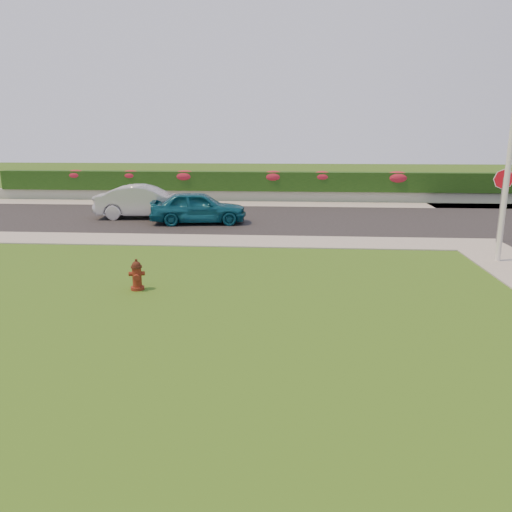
# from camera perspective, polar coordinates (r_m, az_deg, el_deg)

# --- Properties ---
(ground) EXTENTS (120.00, 120.00, 0.00)m
(ground) POSITION_cam_1_polar(r_m,az_deg,el_deg) (9.53, 1.21, -9.75)
(ground) COLOR black
(ground) RESTS_ON ground
(street_far) EXTENTS (26.00, 8.00, 0.04)m
(street_far) POSITION_cam_1_polar(r_m,az_deg,el_deg) (23.68, -9.19, 4.34)
(street_far) COLOR black
(street_far) RESTS_ON ground
(sidewalk_far) EXTENTS (24.00, 2.00, 0.04)m
(sidewalk_far) POSITION_cam_1_polar(r_m,az_deg,el_deg) (19.24, -15.47, 1.88)
(sidewalk_far) COLOR gray
(sidewalk_far) RESTS_ON ground
(curb_corner) EXTENTS (2.00, 2.00, 0.04)m
(curb_corner) POSITION_cam_1_polar(r_m,az_deg,el_deg) (19.28, 23.97, 1.21)
(curb_corner) COLOR gray
(curb_corner) RESTS_ON ground
(sidewalk_beyond) EXTENTS (34.00, 2.00, 0.04)m
(sidewalk_beyond) POSITION_cam_1_polar(r_m,az_deg,el_deg) (28.03, 1.20, 5.94)
(sidewalk_beyond) COLOR gray
(sidewalk_beyond) RESTS_ON ground
(retaining_wall) EXTENTS (34.00, 0.40, 0.60)m
(retaining_wall) POSITION_cam_1_polar(r_m,az_deg,el_deg) (29.48, 1.35, 6.87)
(retaining_wall) COLOR gray
(retaining_wall) RESTS_ON ground
(hedge) EXTENTS (32.00, 0.90, 1.10)m
(hedge) POSITION_cam_1_polar(r_m,az_deg,el_deg) (29.49, 1.37, 8.54)
(hedge) COLOR black
(hedge) RESTS_ON retaining_wall
(fire_hydrant) EXTENTS (0.41, 0.39, 0.79)m
(fire_hydrant) POSITION_cam_1_polar(r_m,az_deg,el_deg) (12.82, -13.46, -2.16)
(fire_hydrant) COLOR #590F0D
(fire_hydrant) RESTS_ON ground
(sedan_teal) EXTENTS (4.29, 2.17, 1.40)m
(sedan_teal) POSITION_cam_1_polar(r_m,az_deg,el_deg) (21.82, -6.60, 5.55)
(sedan_teal) COLOR #0C475C
(sedan_teal) RESTS_ON street_far
(sedan_silver) EXTENTS (4.69, 2.04, 1.50)m
(sedan_silver) POSITION_cam_1_polar(r_m,az_deg,el_deg) (23.72, -12.44, 6.09)
(sedan_silver) COLOR #A8AAB0
(sedan_silver) RESTS_ON street_far
(utility_pole) EXTENTS (0.16, 0.16, 5.37)m
(utility_pole) POSITION_cam_1_polar(r_m,az_deg,el_deg) (16.60, 26.80, 8.42)
(utility_pole) COLOR silver
(utility_pole) RESTS_ON ground
(stop_sign) EXTENTS (0.72, 0.06, 2.64)m
(stop_sign) POSITION_cam_1_polar(r_m,az_deg,el_deg) (19.64, 26.36, 6.96)
(stop_sign) COLOR slate
(stop_sign) RESTS_ON ground
(flower_clump_a) EXTENTS (1.24, 0.80, 0.62)m
(flower_clump_a) POSITION_cam_1_polar(r_m,az_deg,el_deg) (32.05, -19.86, 8.70)
(flower_clump_a) COLOR #BD203B
(flower_clump_a) RESTS_ON hedge
(flower_clump_b) EXTENTS (1.23, 0.79, 0.61)m
(flower_clump_b) POSITION_cam_1_polar(r_m,az_deg,el_deg) (30.86, -14.11, 8.93)
(flower_clump_b) COLOR #BD203B
(flower_clump_b) RESTS_ON hedge
(flower_clump_c) EXTENTS (1.39, 0.89, 0.69)m
(flower_clump_c) POSITION_cam_1_polar(r_m,az_deg,el_deg) (30.01, -8.14, 9.02)
(flower_clump_c) COLOR #BD203B
(flower_clump_c) RESTS_ON hedge
(flower_clump_d) EXTENTS (1.37, 0.88, 0.68)m
(flower_clump_d) POSITION_cam_1_polar(r_m,az_deg,el_deg) (29.35, 1.98, 9.06)
(flower_clump_d) COLOR #BD203B
(flower_clump_d) RESTS_ON hedge
(flower_clump_e) EXTENTS (1.26, 0.81, 0.63)m
(flower_clump_e) POSITION_cam_1_polar(r_m,az_deg,el_deg) (29.38, 7.57, 8.99)
(flower_clump_e) COLOR #BD203B
(flower_clump_e) RESTS_ON hedge
(flower_clump_f) EXTENTS (1.48, 0.95, 0.74)m
(flower_clump_f) POSITION_cam_1_polar(r_m,az_deg,el_deg) (29.93, 15.81, 8.60)
(flower_clump_f) COLOR #BD203B
(flower_clump_f) RESTS_ON hedge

